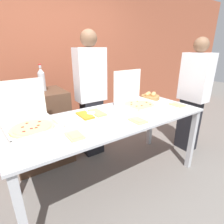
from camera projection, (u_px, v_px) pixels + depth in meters
name	position (u px, v px, depth m)	size (l,w,h in m)	color
ground_plane	(112.00, 179.00, 2.17)	(16.00, 16.00, 0.00)	slate
brick_wall_behind	(57.00, 56.00, 3.01)	(10.00, 0.06, 2.80)	#9E5138
buffet_table	(112.00, 125.00, 1.92)	(2.11, 0.84, 0.84)	#B7BABF
pizza_box_near_right	(136.00, 100.00, 2.19)	(0.45, 0.47, 0.43)	silver
pizza_box_far_left	(30.00, 121.00, 1.56)	(0.47, 0.49, 0.43)	silver
paper_plate_front_left	(138.00, 121.00, 1.73)	(0.24, 0.24, 0.03)	white
paper_plate_front_center	(75.00, 136.00, 1.43)	(0.24, 0.24, 0.03)	white
paper_plate_front_right	(177.00, 105.00, 2.21)	(0.25, 0.25, 0.03)	white
veggie_tray	(91.00, 115.00, 1.85)	(0.32, 0.29, 0.05)	white
bread_basket	(150.00, 97.00, 2.52)	(0.26, 0.26, 0.10)	#9E7542
sideboard_podium	(40.00, 128.00, 2.39)	(0.73, 0.58, 1.01)	#4C3323
soda_bottle	(42.00, 79.00, 2.24)	(0.08, 0.08, 0.34)	#B7BCC1
soda_can_silver	(36.00, 85.00, 2.31)	(0.07, 0.07, 0.12)	silver
soda_can_colored	(12.00, 89.00, 2.11)	(0.07, 0.07, 0.12)	gold
person_guest_plaid	(91.00, 94.00, 2.43)	(0.40, 0.22, 1.76)	black
person_guest_cap	(193.00, 95.00, 2.58)	(0.22, 0.40, 1.68)	black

